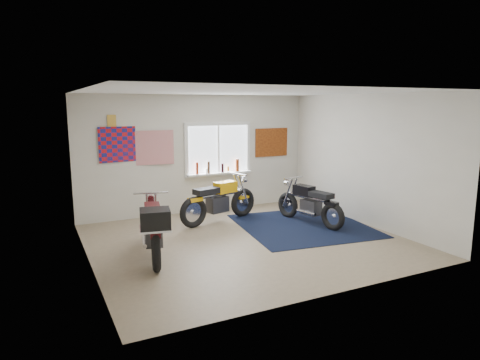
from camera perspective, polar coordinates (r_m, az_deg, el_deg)
name	(u,v)px	position (r m, az deg, el deg)	size (l,w,h in m)	color
ground	(247,241)	(7.96, 0.96, -8.12)	(5.50, 5.50, 0.00)	#9E896B
room_shell	(247,152)	(7.61, 1.00, 3.69)	(5.50, 5.50, 5.50)	white
navy_rug	(303,226)	(9.00, 8.41, -6.03)	(2.50, 2.60, 0.01)	black
window_assembly	(218,152)	(10.07, -2.91, 3.69)	(1.66, 0.17, 1.26)	white
oil_bottles	(220,167)	(10.05, -2.72, 1.74)	(1.10, 0.09, 0.30)	maroon
flag_display	(112,121)	(9.34, -16.75, 7.59)	(1.60, 0.10, 1.17)	red
triumph_poster	(271,142)	(10.72, 4.22, 5.03)	(0.90, 0.03, 0.70)	#A54C14
yellow_triumph	(219,201)	(9.13, -2.84, -2.87)	(1.96, 0.75, 1.01)	black
black_chrome_bike	(310,204)	(9.10, 9.25, -3.24)	(0.63, 1.82, 0.94)	black
maroon_tourer	(154,229)	(7.02, -11.44, -6.40)	(0.81, 1.96, 0.99)	black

